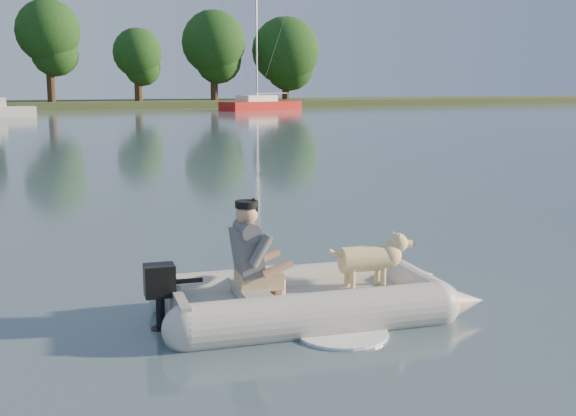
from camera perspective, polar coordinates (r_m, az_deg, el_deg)
name	(u,v)px	position (r m, az deg, el deg)	size (l,w,h in m)	color
water	(356,324)	(6.76, 5.40, -9.13)	(160.00, 160.00, 0.00)	slate
shore_bank	(5,106)	(67.66, -21.45, 7.52)	(160.00, 12.00, 0.70)	#47512D
dinghy	(312,263)	(6.88, 1.95, -4.33)	(4.09, 2.78, 1.22)	#ABABA5
man	(249,249)	(6.72, -3.10, -3.22)	(0.63, 0.54, 0.94)	#5A5A5F
dog	(365,263)	(7.13, 6.13, -4.35)	(0.81, 0.29, 0.54)	tan
outboard_motor	(160,300)	(6.64, -10.08, -7.15)	(0.36, 0.25, 0.69)	black
motorboat	(0,104)	(50.83, -21.78, 7.64)	(4.44, 1.71, 1.88)	white
sailboat	(261,105)	(59.87, -2.19, 8.15)	(7.53, 4.41, 9.93)	#AD1813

